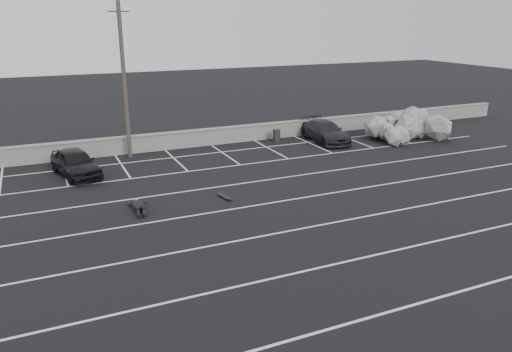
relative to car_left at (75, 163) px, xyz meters
name	(u,v)px	position (x,y,z in m)	size (l,w,h in m)	color
ground	(305,228)	(7.45, -10.66, -0.70)	(120.00, 120.00, 0.00)	black
seawall	(195,138)	(7.45, 3.34, -0.15)	(50.00, 0.45, 1.06)	gray
stall_lines	(257,193)	(7.37, -6.25, -0.70)	(36.00, 20.05, 0.01)	silver
car_left	(75,163)	(0.00, 0.00, 0.00)	(1.66, 4.12, 1.40)	black
car_right	(325,131)	(15.61, 1.12, -0.04)	(1.85, 4.56, 1.32)	black
utility_pole	(124,81)	(3.21, 2.54, 3.68)	(1.15, 0.23, 8.66)	#4C4238
trash_bin	(277,135)	(12.67, 2.36, -0.29)	(0.69, 0.69, 0.81)	#27272A
riprap_pile	(404,128)	(20.90, -0.29, -0.03)	(5.94, 4.88, 1.70)	#A9A79E
person	(138,203)	(1.95, -5.88, -0.47)	(1.08, 2.41, 0.47)	black
skateboard	(225,197)	(5.77, -6.27, -0.62)	(0.37, 0.86, 0.10)	black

